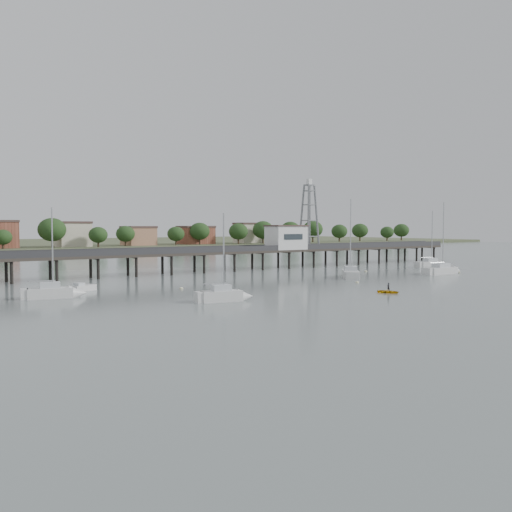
{
  "coord_description": "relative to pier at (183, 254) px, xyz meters",
  "views": [
    {
      "loc": [
        -51.57,
        -36.47,
        9.05
      ],
      "look_at": [
        4.23,
        42.0,
        4.0
      ],
      "focal_mm": 40.0,
      "sensor_mm": 36.0,
      "label": 1
    }
  ],
  "objects": [
    {
      "name": "sailboat_f",
      "position": [
        -14.66,
        -38.77,
        -3.14
      ],
      "size": [
        6.88,
        3.28,
        11.1
      ],
      "rotation": [
        0.0,
        0.0,
        -0.21
      ],
      "color": "silver",
      "rests_on": "ground"
    },
    {
      "name": "yellow_dinghy",
      "position": [
        7.57,
        -44.28,
        -3.79
      ],
      "size": [
        2.21,
        1.32,
        2.98
      ],
      "primitive_type": "imported",
      "rotation": [
        0.0,
        0.0,
        0.36
      ],
      "color": "#EAAE13",
      "rests_on": "ground"
    },
    {
      "name": "ground_plane",
      "position": [
        0.0,
        -60.0,
        -3.79
      ],
      "size": [
        500.0,
        500.0,
        0.0
      ],
      "primitive_type": "plane",
      "color": "slate",
      "rests_on": "ground"
    },
    {
      "name": "sailboat_c",
      "position": [
        20.67,
        -23.71,
        -3.16
      ],
      "size": [
        7.68,
        8.47,
        14.6
      ],
      "rotation": [
        0.0,
        0.0,
        0.88
      ],
      "color": "silver",
      "rests_on": "ground"
    },
    {
      "name": "sailboat_d",
      "position": [
        40.73,
        -29.29,
        -3.16
      ],
      "size": [
        8.92,
        3.18,
        14.42
      ],
      "rotation": [
        0.0,
        0.0,
        -0.07
      ],
      "color": "silver",
      "rests_on": "ground"
    },
    {
      "name": "sailboat_b",
      "position": [
        -30.39,
        -23.68,
        -3.15
      ],
      "size": [
        7.48,
        3.63,
        11.99
      ],
      "rotation": [
        0.0,
        0.0,
        -0.22
      ],
      "color": "silver",
      "rests_on": "ground"
    },
    {
      "name": "white_tender",
      "position": [
        -25.4,
        -17.93,
        -3.38
      ],
      "size": [
        3.75,
        2.62,
        1.35
      ],
      "rotation": [
        0.0,
        0.0,
        0.38
      ],
      "color": "silver",
      "rests_on": "ground"
    },
    {
      "name": "pier",
      "position": [
        0.0,
        0.0,
        0.0
      ],
      "size": [
        150.0,
        5.0,
        5.5
      ],
      "color": "#2D2823",
      "rests_on": "ground"
    },
    {
      "name": "sailboat_e",
      "position": [
        53.45,
        -16.94,
        -3.15
      ],
      "size": [
        8.2,
        3.6,
        13.13
      ],
      "rotation": [
        0.0,
        0.0,
        -0.17
      ],
      "color": "silver",
      "rests_on": "ground"
    },
    {
      "name": "lattice_tower",
      "position": [
        31.5,
        0.0,
        7.31
      ],
      "size": [
        3.2,
        3.2,
        15.5
      ],
      "color": "slate",
      "rests_on": "ground"
    },
    {
      "name": "mooring_buoys",
      "position": [
        4.21,
        -28.17,
        -3.71
      ],
      "size": [
        84.07,
        20.96,
        0.39
      ],
      "color": "beige",
      "rests_on": "ground"
    },
    {
      "name": "pier_building",
      "position": [
        25.0,
        0.0,
        2.87
      ],
      "size": [
        8.4,
        5.4,
        5.3
      ],
      "color": "silver",
      "rests_on": "ground"
    },
    {
      "name": "dinghy_occupant",
      "position": [
        7.57,
        -44.28,
        -3.79
      ],
      "size": [
        0.52,
        1.18,
        0.28
      ],
      "primitive_type": "imported",
      "rotation": [
        0.0,
        0.0,
        3.05
      ],
      "color": "black",
      "rests_on": "ground"
    }
  ]
}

